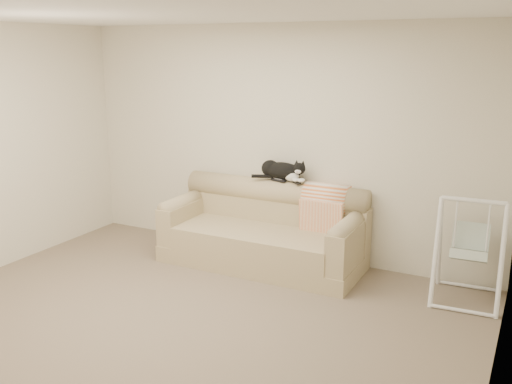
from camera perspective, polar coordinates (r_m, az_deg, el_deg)
ground_plane at (r=5.17m, az=-7.44°, el=-12.70°), size 5.00×5.00×0.00m
room_shell at (r=4.69m, az=-8.03°, el=4.22°), size 5.04×4.04×2.60m
sofa at (r=6.32m, az=0.88°, el=-4.06°), size 2.20×0.93×0.90m
remote_a at (r=6.33m, az=2.29°, el=1.21°), size 0.19×0.08×0.03m
remote_b at (r=6.25m, az=4.02°, el=1.01°), size 0.16×0.15×0.02m
tuxedo_cat at (r=6.32m, az=2.63°, el=2.16°), size 0.63×0.25×0.25m
throw_blanket at (r=6.18m, az=7.03°, el=-0.97°), size 0.48×0.38×0.58m
baby_swing at (r=5.70m, az=20.57°, el=-5.45°), size 0.64×0.68×1.01m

